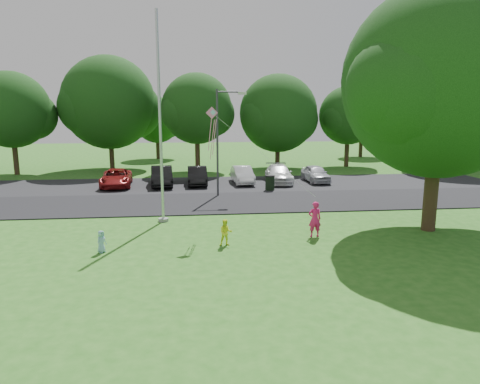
{
  "coord_description": "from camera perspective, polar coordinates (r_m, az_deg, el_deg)",
  "views": [
    {
      "loc": [
        -1.94,
        -15.92,
        5.39
      ],
      "look_at": [
        0.23,
        4.0,
        1.6
      ],
      "focal_mm": 32.0,
      "sensor_mm": 36.0,
      "label": 1
    }
  ],
  "objects": [
    {
      "name": "woman",
      "position": [
        18.86,
        9.93,
        -3.59
      ],
      "size": [
        0.58,
        0.39,
        1.56
      ],
      "primitive_type": "imported",
      "rotation": [
        0.0,
        0.0,
        3.17
      ],
      "color": "#E21E69",
      "rests_on": "ground"
    },
    {
      "name": "child_blue",
      "position": [
        17.45,
        -18.0,
        -6.31
      ],
      "size": [
        0.46,
        0.51,
        0.88
      ],
      "primitive_type": "imported",
      "rotation": [
        0.0,
        0.0,
        1.03
      ],
      "color": "#87BED0",
      "rests_on": "ground"
    },
    {
      "name": "horizon_trees",
      "position": [
        50.17,
        0.67,
        9.47
      ],
      "size": [
        77.46,
        7.2,
        7.02
      ],
      "color": "#332316",
      "rests_on": "ground"
    },
    {
      "name": "street_lamp",
      "position": [
        27.1,
        -2.47,
        7.87
      ],
      "size": [
        1.89,
        0.25,
        6.74
      ],
      "rotation": [
        0.0,
        0.0,
        0.01
      ],
      "color": "#3F3F44",
      "rests_on": "ground"
    },
    {
      "name": "parking_strip",
      "position": [
        31.93,
        -2.64,
        1.04
      ],
      "size": [
        42.0,
        7.0,
        0.06
      ],
      "primitive_type": "cube",
      "color": "black",
      "rests_on": "ground"
    },
    {
      "name": "child_yellow",
      "position": [
        17.42,
        -1.91,
        -5.43
      ],
      "size": [
        0.54,
        0.42,
        1.1
      ],
      "primitive_type": "imported",
      "rotation": [
        0.0,
        0.0,
        0.01
      ],
      "color": "#F3FF28",
      "rests_on": "ground"
    },
    {
      "name": "park_road",
      "position": [
        25.56,
        -1.72,
        -1.4
      ],
      "size": [
        60.0,
        6.0,
        0.06
      ],
      "primitive_type": "cube",
      "color": "black",
      "rests_on": "ground"
    },
    {
      "name": "tree_row",
      "position": [
        40.31,
        -1.21,
        11.17
      ],
      "size": [
        64.35,
        11.94,
        10.88
      ],
      "color": "#332316",
      "rests_on": "ground"
    },
    {
      "name": "trash_can",
      "position": [
        29.41,
        4.01,
        1.19
      ],
      "size": [
        0.68,
        0.68,
        1.07
      ],
      "rotation": [
        0.0,
        0.0,
        0.04
      ],
      "color": "black",
      "rests_on": "ground"
    },
    {
      "name": "ground",
      "position": [
        16.92,
        0.7,
        -7.87
      ],
      "size": [
        120.0,
        120.0,
        0.0
      ],
      "primitive_type": "plane",
      "color": "#29661B",
      "rests_on": "ground"
    },
    {
      "name": "big_tree",
      "position": [
        20.85,
        24.99,
        12.74
      ],
      "size": [
        9.13,
        8.43,
        10.9
      ],
      "rotation": [
        0.0,
        0.0,
        0.03
      ],
      "color": "#332316",
      "rests_on": "ground"
    },
    {
      "name": "flagpole",
      "position": [
        21.01,
        -10.54,
        7.19
      ],
      "size": [
        0.5,
        0.5,
        10.0
      ],
      "color": "#B7BABF",
      "rests_on": "ground"
    },
    {
      "name": "parked_cars",
      "position": [
        31.74,
        -3.49,
        2.22
      ],
      "size": [
        16.88,
        5.09,
        1.41
      ],
      "color": "maroon",
      "rests_on": "ground"
    },
    {
      "name": "kite",
      "position": [
        18.91,
        -3.37,
        8.86
      ],
      "size": [
        4.62,
        1.62,
        3.82
      ],
      "rotation": [
        0.0,
        0.0,
        0.04
      ],
      "color": "pink",
      "rests_on": "ground"
    }
  ]
}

